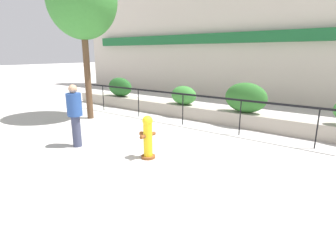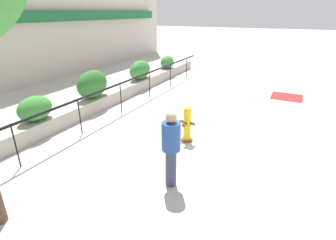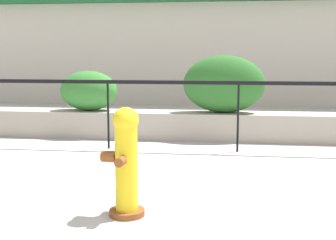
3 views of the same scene
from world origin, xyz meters
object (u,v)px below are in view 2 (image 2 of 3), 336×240
at_px(hedge_bush_1, 35,109).
at_px(fire_hydrant, 187,124).
at_px(pedestrian, 171,145).
at_px(hedge_bush_2, 92,84).
at_px(hedge_bush_4, 167,62).
at_px(hedge_bush_3, 140,70).

distance_m(hedge_bush_1, fire_hydrant, 4.60).
bearing_deg(pedestrian, hedge_bush_2, 57.59).
bearing_deg(fire_hydrant, hedge_bush_4, 30.48).
relative_size(hedge_bush_3, hedge_bush_4, 1.48).
height_order(hedge_bush_4, pedestrian, pedestrian).
xyz_separation_m(hedge_bush_3, hedge_bush_4, (2.97, 0.00, -0.09)).
bearing_deg(hedge_bush_2, hedge_bush_3, 0.00).
distance_m(hedge_bush_4, pedestrian, 10.54).
bearing_deg(hedge_bush_4, pedestrian, -153.06).
relative_size(fire_hydrant, pedestrian, 0.62).
height_order(hedge_bush_1, fire_hydrant, hedge_bush_1).
relative_size(hedge_bush_2, pedestrian, 0.86).
bearing_deg(fire_hydrant, pedestrian, -166.68).
height_order(hedge_bush_2, pedestrian, pedestrian).
xyz_separation_m(hedge_bush_1, pedestrian, (-0.47, -4.78, 0.11)).
bearing_deg(hedge_bush_1, fire_hydrant, -68.59).
bearing_deg(hedge_bush_3, hedge_bush_1, 180.00).
bearing_deg(hedge_bush_3, hedge_bush_2, 180.00).
bearing_deg(pedestrian, fire_hydrant, 13.32).
height_order(hedge_bush_4, fire_hydrant, hedge_bush_4).
bearing_deg(fire_hydrant, hedge_bush_3, 44.91).
relative_size(hedge_bush_2, hedge_bush_3, 0.96).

